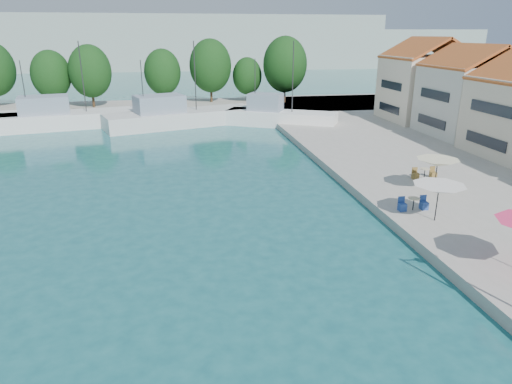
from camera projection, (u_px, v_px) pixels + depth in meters
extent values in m
cube|color=#A09C91|center=(159.00, 109.00, 65.64)|extent=(90.00, 16.00, 0.60)
cube|color=#95A299|center=(93.00, 42.00, 145.85)|extent=(180.00, 40.00, 16.00)
cube|color=#95A299|center=(290.00, 46.00, 176.83)|extent=(140.00, 40.00, 12.00)
cube|color=beige|center=(470.00, 101.00, 46.51)|extent=(8.00, 8.50, 7.00)
pyramid|color=#C2682B|center=(478.00, 46.00, 44.77)|extent=(8.40, 8.80, 1.80)
cube|color=#F5E0C4|center=(424.00, 88.00, 54.80)|extent=(8.60, 8.50, 7.50)
pyramid|color=#C2682B|center=(430.00, 40.00, 52.97)|extent=(9.00, 8.80, 1.80)
cube|color=silver|center=(72.00, 121.00, 54.25)|extent=(18.64, 8.20, 2.20)
cube|color=gray|center=(44.00, 105.00, 52.61)|extent=(6.03, 4.62, 2.00)
cylinder|color=#2D2D2D|center=(82.00, 77.00, 53.20)|extent=(0.12, 0.12, 8.00)
cylinder|color=#2D2D2D|center=(24.00, 88.00, 51.32)|extent=(0.10, 0.10, 6.00)
cube|color=silver|center=(183.00, 120.00, 55.21)|extent=(18.83, 10.09, 2.20)
cube|color=gray|center=(159.00, 104.00, 53.31)|extent=(6.33, 5.15, 2.00)
cylinder|color=#2D2D2D|center=(195.00, 76.00, 54.34)|extent=(0.12, 0.12, 8.00)
cylinder|color=#2D2D2D|center=(142.00, 87.00, 51.84)|extent=(0.10, 0.10, 6.00)
cube|color=white|center=(281.00, 120.00, 54.95)|extent=(13.26, 9.19, 2.20)
cube|color=gray|center=(265.00, 102.00, 54.83)|extent=(4.73, 4.18, 2.00)
cylinder|color=#2D2D2D|center=(293.00, 77.00, 52.90)|extent=(0.12, 0.12, 8.00)
cylinder|color=#2D2D2D|center=(255.00, 85.00, 54.54)|extent=(0.10, 0.10, 6.00)
cylinder|color=#3F2B19|center=(54.00, 95.00, 64.54)|extent=(0.36, 0.36, 3.52)
ellipsoid|color=#153A12|center=(51.00, 75.00, 63.62)|extent=(5.35, 5.35, 6.69)
cylinder|color=#3F2B19|center=(93.00, 94.00, 64.82)|extent=(0.36, 0.36, 3.84)
ellipsoid|color=#153A12|center=(90.00, 71.00, 63.81)|extent=(5.84, 5.84, 7.30)
cylinder|color=#3F2B19|center=(164.00, 91.00, 68.59)|extent=(0.36, 0.36, 3.53)
ellipsoid|color=#153A12|center=(162.00, 72.00, 67.66)|extent=(5.37, 5.37, 6.71)
cylinder|color=#3F2B19|center=(211.00, 88.00, 69.70)|extent=(0.36, 0.36, 4.15)
ellipsoid|color=#153A12|center=(210.00, 66.00, 68.61)|extent=(6.31, 6.31, 7.89)
cylinder|color=#3F2B19|center=(247.00, 92.00, 70.72)|extent=(0.36, 0.36, 2.95)
ellipsoid|color=#153A12|center=(247.00, 76.00, 69.94)|extent=(4.48, 4.48, 5.60)
cylinder|color=#3F2B19|center=(285.00, 88.00, 69.28)|extent=(0.36, 0.36, 4.32)
ellipsoid|color=#153A12|center=(285.00, 64.00, 68.15)|extent=(6.57, 6.57, 8.21)
cylinder|color=black|center=(437.00, 203.00, 25.41)|extent=(0.06, 0.06, 2.13)
cone|color=silver|center=(439.00, 189.00, 25.14)|extent=(2.89, 2.89, 0.50)
cylinder|color=black|center=(436.00, 176.00, 30.07)|extent=(0.06, 0.06, 2.26)
cone|color=beige|center=(438.00, 163.00, 29.78)|extent=(2.77, 2.77, 0.50)
cylinder|color=black|center=(413.00, 204.00, 27.16)|extent=(0.06, 0.06, 0.74)
cylinder|color=beige|center=(414.00, 198.00, 27.04)|extent=(0.70, 0.70, 0.04)
cube|color=#244593|center=(424.00, 206.00, 27.33)|extent=(0.42, 0.42, 0.46)
cube|color=#244593|center=(402.00, 207.00, 27.09)|extent=(0.42, 0.42, 0.46)
cylinder|color=black|center=(424.00, 174.00, 33.08)|extent=(0.06, 0.06, 0.74)
cylinder|color=beige|center=(425.00, 169.00, 32.95)|extent=(0.70, 0.70, 0.04)
cube|color=brown|center=(433.00, 175.00, 33.24)|extent=(0.42, 0.42, 0.46)
cube|color=brown|center=(415.00, 176.00, 33.00)|extent=(0.42, 0.42, 0.46)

